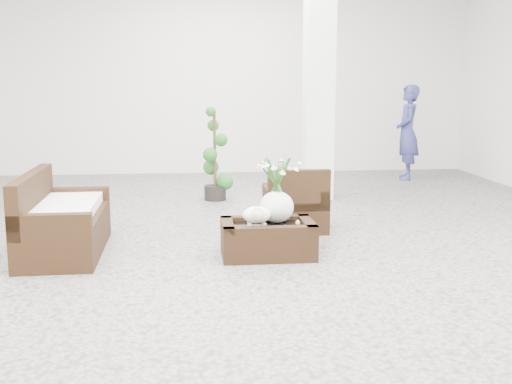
{
  "coord_description": "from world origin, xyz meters",
  "views": [
    {
      "loc": [
        -0.64,
        -6.21,
        1.72
      ],
      "look_at": [
        0.0,
        -0.1,
        0.62
      ],
      "focal_mm": 44.58,
      "sensor_mm": 36.0,
      "label": 1
    }
  ],
  "objects": [
    {
      "name": "planter_narcissus",
      "position": [
        0.2,
        -0.12,
        0.71
      ],
      "size": [
        0.44,
        0.44,
        0.8
      ],
      "primitive_type": null,
      "color": "white",
      "rests_on": "coffee_table"
    },
    {
      "name": "loveseat",
      "position": [
        -1.89,
        0.11,
        0.4
      ],
      "size": [
        0.75,
        1.52,
        0.81
      ],
      "primitive_type": "cube",
      "rotation": [
        0.0,
        0.0,
        1.59
      ],
      "color": "black",
      "rests_on": "ground"
    },
    {
      "name": "tealight",
      "position": [
        0.4,
        -0.2,
        0.33
      ],
      "size": [
        0.04,
        0.04,
        0.03
      ],
      "primitive_type": "cylinder",
      "color": "white",
      "rests_on": "coffee_table"
    },
    {
      "name": "sheep_figurine",
      "position": [
        -0.02,
        -0.32,
        0.42
      ],
      "size": [
        0.28,
        0.23,
        0.21
      ],
      "primitive_type": "ellipsoid",
      "color": "white",
      "rests_on": "coffee_table"
    },
    {
      "name": "shopper",
      "position": [
        3.08,
        4.36,
        0.81
      ],
      "size": [
        0.51,
        0.66,
        1.62
      ],
      "primitive_type": "imported",
      "rotation": [
        0.0,
        0.0,
        -1.8
      ],
      "color": "navy",
      "rests_on": "ground"
    },
    {
      "name": "armchair",
      "position": [
        0.55,
        0.86,
        0.37
      ],
      "size": [
        0.7,
        0.67,
        0.74
      ],
      "primitive_type": "cube",
      "rotation": [
        0.0,
        0.0,
        3.13
      ],
      "color": "black",
      "rests_on": "ground"
    },
    {
      "name": "ground",
      "position": [
        0.0,
        0.0,
        0.0
      ],
      "size": [
        11.0,
        11.0,
        0.0
      ],
      "primitive_type": "plane",
      "color": "gray",
      "rests_on": "ground"
    },
    {
      "name": "column",
      "position": [
        1.2,
        2.8,
        1.75
      ],
      "size": [
        0.4,
        0.4,
        3.5
      ],
      "primitive_type": "cube",
      "color": "white",
      "rests_on": "ground"
    },
    {
      "name": "topiary",
      "position": [
        -0.29,
        2.78,
        0.66
      ],
      "size": [
        0.35,
        0.35,
        1.31
      ],
      "primitive_type": null,
      "color": "#1E511A",
      "rests_on": "ground"
    },
    {
      "name": "coffee_table",
      "position": [
        0.1,
        -0.22,
        0.16
      ],
      "size": [
        0.9,
        0.6,
        0.31
      ],
      "primitive_type": "cube",
      "color": "black",
      "rests_on": "ground"
    }
  ]
}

